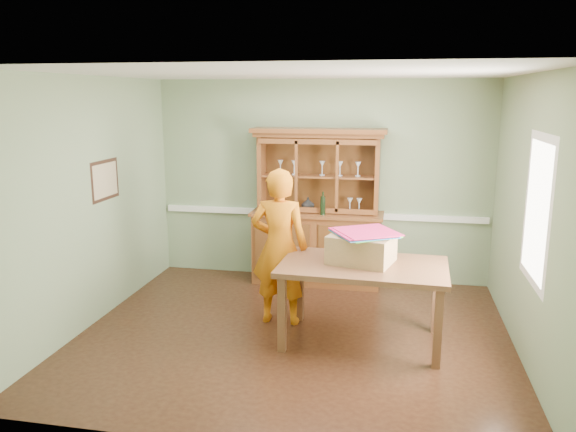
% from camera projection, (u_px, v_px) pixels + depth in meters
% --- Properties ---
extents(floor, '(4.50, 4.50, 0.00)m').
position_uv_depth(floor, '(294.00, 334.00, 5.97)').
color(floor, '#452616').
rests_on(floor, ground).
extents(ceiling, '(4.50, 4.50, 0.00)m').
position_uv_depth(ceiling, '(295.00, 73.00, 5.39)').
color(ceiling, white).
rests_on(ceiling, wall_back).
extents(wall_back, '(4.50, 0.00, 4.50)m').
position_uv_depth(wall_back, '(321.00, 181.00, 7.60)').
color(wall_back, gray).
rests_on(wall_back, floor).
extents(wall_left, '(0.00, 4.00, 4.00)m').
position_uv_depth(wall_left, '(91.00, 202.00, 6.10)').
color(wall_left, gray).
rests_on(wall_left, floor).
extents(wall_right, '(0.00, 4.00, 4.00)m').
position_uv_depth(wall_right, '(530.00, 220.00, 5.26)').
color(wall_right, gray).
rests_on(wall_right, floor).
extents(wall_front, '(4.50, 0.00, 4.50)m').
position_uv_depth(wall_front, '(240.00, 270.00, 3.76)').
color(wall_front, gray).
rests_on(wall_front, floor).
extents(chair_rail, '(4.41, 0.05, 0.08)m').
position_uv_depth(chair_rail, '(320.00, 214.00, 7.67)').
color(chair_rail, white).
rests_on(chair_rail, wall_back).
extents(framed_map, '(0.03, 0.60, 0.46)m').
position_uv_depth(framed_map, '(106.00, 180.00, 6.34)').
color(framed_map, '#331E14').
rests_on(framed_map, wall_left).
extents(window_panel, '(0.03, 0.96, 1.36)m').
position_uv_depth(window_panel, '(537.00, 210.00, 4.94)').
color(window_panel, white).
rests_on(window_panel, wall_right).
extents(china_hutch, '(1.76, 0.58, 2.07)m').
position_uv_depth(china_hutch, '(317.00, 230.00, 7.51)').
color(china_hutch, brown).
rests_on(china_hutch, floor).
extents(dining_table, '(1.70, 1.07, 0.83)m').
position_uv_depth(dining_table, '(363.00, 274.00, 5.65)').
color(dining_table, brown).
rests_on(dining_table, floor).
extents(cardboard_box, '(0.72, 0.63, 0.29)m').
position_uv_depth(cardboard_box, '(361.00, 249.00, 5.67)').
color(cardboard_box, tan).
rests_on(cardboard_box, dining_table).
extents(kite_stack, '(0.75, 0.75, 0.04)m').
position_uv_depth(kite_stack, '(365.00, 233.00, 5.64)').
color(kite_stack, green).
rests_on(kite_stack, cardboard_box).
extents(person, '(0.64, 0.42, 1.73)m').
position_uv_depth(person, '(279.00, 247.00, 6.14)').
color(person, orange).
rests_on(person, floor).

